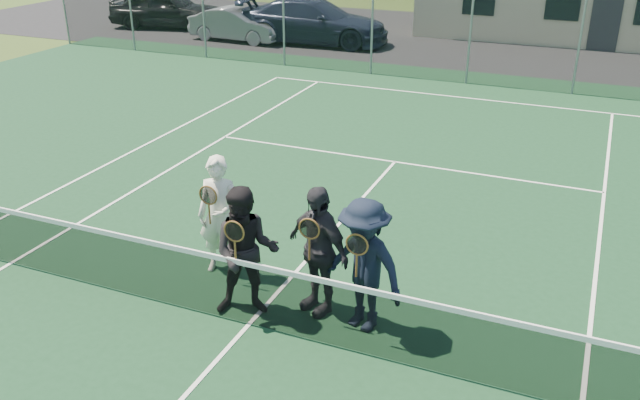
% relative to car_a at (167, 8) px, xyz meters
% --- Properties ---
extents(ground, '(220.00, 220.00, 0.00)m').
position_rel_car_a_xyz_m(ground, '(13.57, 2.15, -0.80)').
color(ground, '#344A1A').
rests_on(ground, ground).
extents(court_surface, '(30.00, 30.00, 0.02)m').
position_rel_car_a_xyz_m(court_surface, '(13.57, -17.85, -0.79)').
color(court_surface, '#14381E').
rests_on(court_surface, ground).
extents(tarmac_carpark, '(40.00, 12.00, 0.01)m').
position_rel_car_a_xyz_m(tarmac_carpark, '(9.57, 2.15, -0.79)').
color(tarmac_carpark, black).
rests_on(tarmac_carpark, ground).
extents(car_a, '(4.98, 2.85, 1.60)m').
position_rel_car_a_xyz_m(car_a, '(0.00, 0.00, 0.00)').
color(car_a, black).
rests_on(car_a, ground).
extents(car_b, '(3.83, 1.51, 1.24)m').
position_rel_car_a_xyz_m(car_b, '(4.12, -1.32, -0.18)').
color(car_b, gray).
rests_on(car_b, ground).
extents(car_c, '(5.75, 2.64, 1.63)m').
position_rel_car_a_xyz_m(car_c, '(7.00, -0.59, 0.02)').
color(car_c, '#1C2238').
rests_on(car_c, ground).
extents(court_markings, '(11.03, 23.83, 0.01)m').
position_rel_car_a_xyz_m(court_markings, '(13.57, -17.85, -0.77)').
color(court_markings, white).
rests_on(court_markings, court_surface).
extents(tennis_net, '(11.68, 0.08, 1.10)m').
position_rel_car_a_xyz_m(tennis_net, '(13.57, -17.85, -0.26)').
color(tennis_net, slate).
rests_on(tennis_net, ground).
extents(perimeter_fence, '(30.07, 0.07, 3.02)m').
position_rel_car_a_xyz_m(perimeter_fence, '(13.57, -4.35, 0.73)').
color(perimeter_fence, slate).
rests_on(perimeter_fence, ground).
extents(player_a, '(0.73, 0.56, 1.80)m').
position_rel_car_a_xyz_m(player_a, '(12.53, -16.75, 0.12)').
color(player_a, white).
rests_on(player_a, court_surface).
extents(player_b, '(1.07, 0.97, 1.80)m').
position_rel_car_a_xyz_m(player_b, '(13.41, -17.57, 0.12)').
color(player_b, black).
rests_on(player_b, court_surface).
extents(player_c, '(1.14, 0.83, 1.80)m').
position_rel_car_a_xyz_m(player_c, '(14.24, -17.14, 0.12)').
color(player_c, '#28272D').
rests_on(player_c, court_surface).
extents(player_d, '(1.31, 0.99, 1.80)m').
position_rel_car_a_xyz_m(player_d, '(14.93, -17.30, 0.12)').
color(player_d, black).
rests_on(player_d, court_surface).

